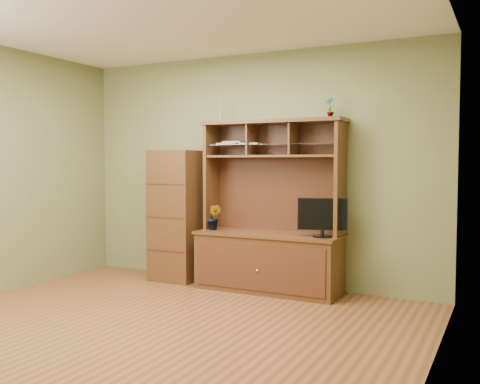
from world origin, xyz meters
The scene contains 8 objects.
room centered at (0.00, 0.00, 1.35)m, with size 4.54×4.04×2.74m.
media_hutch centered at (0.33, 1.73, 0.52)m, with size 1.66×0.61×1.90m.
monitor centered at (0.97, 1.65, 0.87)m, with size 0.51×0.20×0.41m.
orchid_plant centered at (-0.33, 1.65, 0.80)m, with size 0.16×0.13×0.29m, color #275F20.
top_plant centered at (0.99, 1.80, 2.01)m, with size 0.12×0.08×0.23m, color #3C6724.
reed_diffuser centered at (-0.33, 1.80, 2.02)m, with size 0.06×0.06×0.31m.
magazines centered at (-0.11, 1.80, 1.65)m, with size 0.54×0.22×0.04m.
side_cabinet centered at (-0.89, 1.73, 0.79)m, with size 0.56×0.51×1.57m.
Camera 1 is at (2.71, -3.69, 1.44)m, focal length 40.00 mm.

